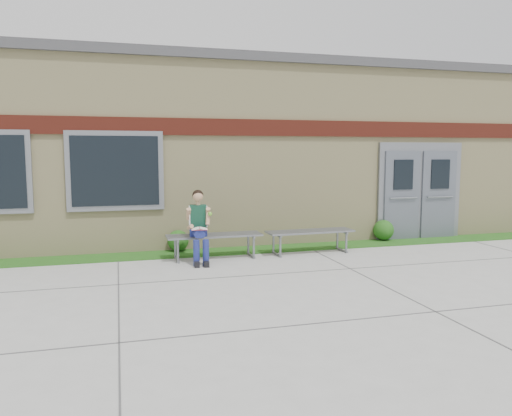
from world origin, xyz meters
name	(u,v)px	position (x,y,z in m)	size (l,w,h in m)	color
ground	(308,280)	(0.00, 0.00, 0.00)	(80.00, 80.00, 0.00)	#9E9E99
grass_strip	(263,249)	(0.00, 2.60, 0.01)	(16.00, 0.80, 0.02)	#175416
school_building	(229,151)	(0.00, 5.99, 2.10)	(16.20, 6.22, 4.20)	beige
bench_left	(214,240)	(-1.18, 2.00, 0.37)	(1.85, 0.53, 0.48)	slate
bench_right	(310,236)	(0.82, 2.00, 0.36)	(1.84, 0.57, 0.47)	slate
girl	(199,224)	(-1.51, 1.80, 0.72)	(0.47, 0.81, 1.36)	navy
shrub_mid	(178,241)	(-1.78, 2.85, 0.24)	(0.44, 0.44, 0.44)	#175416
shrub_east	(383,230)	(3.01, 2.85, 0.26)	(0.48, 0.48, 0.48)	#175416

